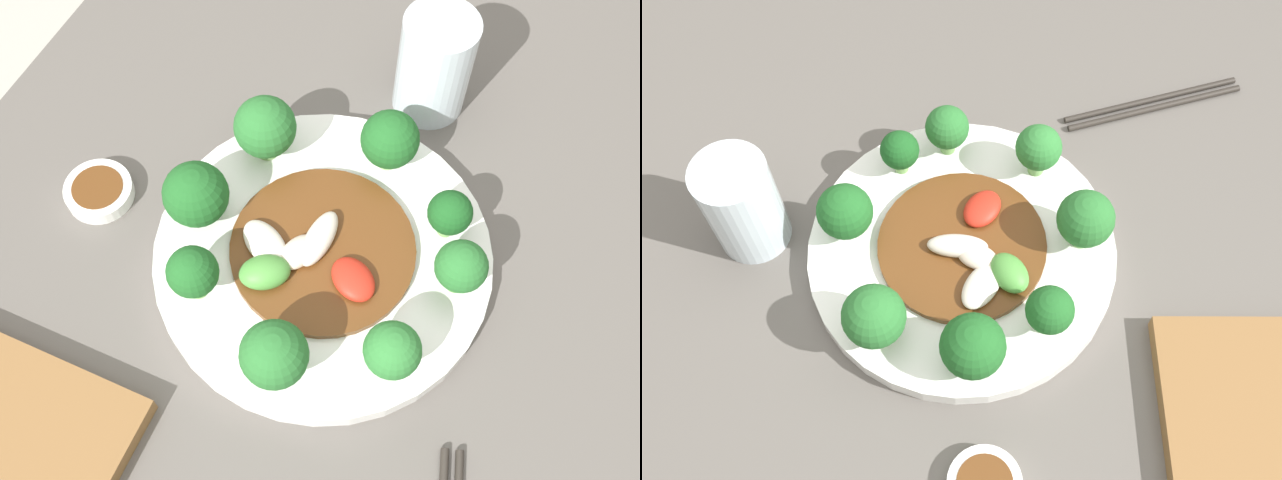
{
  "view_description": "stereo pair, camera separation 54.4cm",
  "coord_description": "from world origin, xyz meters",
  "views": [
    {
      "loc": [
        -0.23,
        -0.13,
        1.35
      ],
      "look_at": [
        0.05,
        0.0,
        0.77
      ],
      "focal_mm": 42.0,
      "sensor_mm": 36.0,
      "label": 1
    },
    {
      "loc": [
        0.03,
        0.35,
        1.4
      ],
      "look_at": [
        0.05,
        0.0,
        0.77
      ],
      "focal_mm": 42.0,
      "sensor_mm": 36.0,
      "label": 2
    }
  ],
  "objects": [
    {
      "name": "stirfry_center",
      "position": [
        0.04,
        0.01,
        0.76
      ],
      "size": [
        0.17,
        0.17,
        0.03
      ],
      "color": "#5B3314",
      "rests_on": "plate"
    },
    {
      "name": "broccoli_north",
      "position": [
        0.03,
        0.12,
        0.79
      ],
      "size": [
        0.06,
        0.06,
        0.07
      ],
      "color": "#70A356",
      "rests_on": "plate"
    },
    {
      "name": "broccoli_south",
      "position": [
        0.07,
        -0.12,
        0.79
      ],
      "size": [
        0.05,
        0.05,
        0.06
      ],
      "color": "#70A356",
      "rests_on": "plate"
    },
    {
      "name": "broccoli_southeast",
      "position": [
        0.11,
        -0.09,
        0.78
      ],
      "size": [
        0.04,
        0.04,
        0.05
      ],
      "color": "#7AAD5B",
      "rests_on": "plate"
    },
    {
      "name": "broccoli_southwest",
      "position": [
        -0.03,
        -0.1,
        0.79
      ],
      "size": [
        0.05,
        0.05,
        0.06
      ],
      "color": "#70A356",
      "rests_on": "plate"
    },
    {
      "name": "table",
      "position": [
        0.0,
        0.0,
        0.36
      ],
      "size": [
        1.01,
        0.76,
        0.73
      ],
      "color": "#5B5651",
      "rests_on": "ground_plane"
    },
    {
      "name": "broccoli_northeast",
      "position": [
        0.12,
        0.09,
        0.79
      ],
      "size": [
        0.06,
        0.06,
        0.07
      ],
      "color": "#7AAD5B",
      "rests_on": "plate"
    },
    {
      "name": "broccoli_east",
      "position": [
        0.16,
        -0.01,
        0.79
      ],
      "size": [
        0.05,
        0.05,
        0.06
      ],
      "color": "#89B76B",
      "rests_on": "plate"
    },
    {
      "name": "chopsticks",
      "position": [
        -0.16,
        -0.2,
        0.73
      ],
      "size": [
        0.2,
        0.08,
        0.01
      ],
      "color": "#2D2823",
      "rests_on": "table"
    },
    {
      "name": "broccoli_northwest",
      "position": [
        -0.04,
        0.08,
        0.79
      ],
      "size": [
        0.04,
        0.04,
        0.06
      ],
      "color": "#7AAD5B",
      "rests_on": "plate"
    },
    {
      "name": "plate",
      "position": [
        0.05,
        0.0,
        0.74
      ],
      "size": [
        0.31,
        0.31,
        0.02
      ],
      "color": "white",
      "rests_on": "table"
    },
    {
      "name": "broccoli_west",
      "position": [
        -0.07,
        -0.01,
        0.79
      ],
      "size": [
        0.06,
        0.06,
        0.07
      ],
      "color": "#70A356",
      "rests_on": "plate"
    },
    {
      "name": "drinking_glass",
      "position": [
        0.26,
        -0.02,
        0.79
      ],
      "size": [
        0.07,
        0.07,
        0.11
      ],
      "color": "silver",
      "rests_on": "table"
    },
    {
      "name": "ground_plane",
      "position": [
        0.0,
        0.0,
        0.0
      ],
      "size": [
        8.0,
        8.0,
        0.0
      ],
      "primitive_type": "plane",
      "color": "#B7B2A8"
    },
    {
      "name": "cutting_board",
      "position": [
        -0.24,
        0.16,
        0.74
      ],
      "size": [
        0.22,
        0.21,
        0.02
      ],
      "color": "brown",
      "rests_on": "table"
    }
  ]
}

